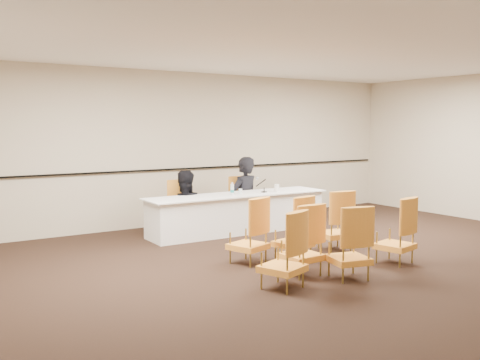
% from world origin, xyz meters
% --- Properties ---
extents(floor, '(10.00, 10.00, 0.00)m').
position_xyz_m(floor, '(0.00, 0.00, 0.00)').
color(floor, black).
rests_on(floor, ground).
extents(ceiling, '(10.00, 10.00, 0.00)m').
position_xyz_m(ceiling, '(0.00, 0.00, 3.00)').
color(ceiling, white).
rests_on(ceiling, ground).
extents(wall_back, '(10.00, 0.04, 3.00)m').
position_xyz_m(wall_back, '(0.00, 4.00, 1.50)').
color(wall_back, beige).
rests_on(wall_back, ground).
extents(wall_rail, '(9.80, 0.04, 0.03)m').
position_xyz_m(wall_rail, '(0.00, 3.96, 1.10)').
color(wall_rail, black).
rests_on(wall_rail, wall_back).
extents(panel_table, '(3.53, 0.88, 0.70)m').
position_xyz_m(panel_table, '(0.17, 2.64, 0.35)').
color(panel_table, white).
rests_on(panel_table, ground).
extents(panelist_main, '(0.75, 0.58, 1.84)m').
position_xyz_m(panelist_main, '(0.65, 3.17, 0.43)').
color(panelist_main, black).
rests_on(panelist_main, ground).
extents(panelist_main_chair, '(0.51, 0.51, 0.95)m').
position_xyz_m(panelist_main_chair, '(0.65, 3.17, 0.47)').
color(panelist_main_chair, orange).
rests_on(panelist_main_chair, ground).
extents(panelist_second, '(0.94, 0.82, 1.62)m').
position_xyz_m(panelist_second, '(-0.67, 3.19, 0.33)').
color(panelist_second, black).
rests_on(panelist_second, ground).
extents(panelist_second_chair, '(0.51, 0.51, 0.95)m').
position_xyz_m(panelist_second_chair, '(-0.67, 3.19, 0.47)').
color(panelist_second_chair, orange).
rests_on(panelist_second_chair, ground).
extents(papers, '(0.33, 0.27, 0.00)m').
position_xyz_m(papers, '(0.71, 2.57, 0.71)').
color(papers, white).
rests_on(papers, panel_table).
extents(microphone, '(0.18, 0.23, 0.29)m').
position_xyz_m(microphone, '(0.69, 2.56, 0.85)').
color(microphone, black).
rests_on(microphone, panel_table).
extents(water_bottle, '(0.08, 0.08, 0.22)m').
position_xyz_m(water_bottle, '(0.02, 2.62, 0.82)').
color(water_bottle, teal).
rests_on(water_bottle, panel_table).
extents(drinking_glass, '(0.07, 0.07, 0.10)m').
position_xyz_m(drinking_glass, '(0.19, 2.60, 0.75)').
color(drinking_glass, white).
rests_on(drinking_glass, panel_table).
extents(coffee_cup, '(0.09, 0.09, 0.14)m').
position_xyz_m(coffee_cup, '(0.95, 2.51, 0.78)').
color(coffee_cup, white).
rests_on(coffee_cup, panel_table).
extents(aud_chair_front_left, '(0.63, 0.63, 0.95)m').
position_xyz_m(aud_chair_front_left, '(-0.95, 0.67, 0.47)').
color(aud_chair_front_left, orange).
rests_on(aud_chair_front_left, ground).
extents(aud_chair_front_mid, '(0.59, 0.59, 0.95)m').
position_xyz_m(aud_chair_front_mid, '(-0.32, 0.44, 0.47)').
color(aud_chair_front_mid, orange).
rests_on(aud_chair_front_mid, ground).
extents(aud_chair_front_right, '(0.58, 0.58, 0.95)m').
position_xyz_m(aud_chair_front_right, '(0.65, 0.61, 0.47)').
color(aud_chair_front_right, orange).
rests_on(aud_chair_front_right, ground).
extents(aud_chair_back_left, '(0.64, 0.64, 0.95)m').
position_xyz_m(aud_chair_back_left, '(-1.27, -0.54, 0.47)').
color(aud_chair_back_left, orange).
rests_on(aud_chair_back_left, ground).
extents(aud_chair_back_mid, '(0.61, 0.61, 0.95)m').
position_xyz_m(aud_chair_back_mid, '(-0.30, -0.66, 0.47)').
color(aud_chair_back_mid, orange).
rests_on(aud_chair_back_mid, ground).
extents(aud_chair_back_right, '(0.59, 0.59, 0.95)m').
position_xyz_m(aud_chair_back_right, '(0.80, -0.46, 0.47)').
color(aud_chair_back_right, orange).
rests_on(aud_chair_back_right, ground).
extents(aud_chair_extra, '(0.51, 0.51, 0.95)m').
position_xyz_m(aud_chair_extra, '(-0.70, -0.21, 0.47)').
color(aud_chair_extra, orange).
rests_on(aud_chair_extra, ground).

